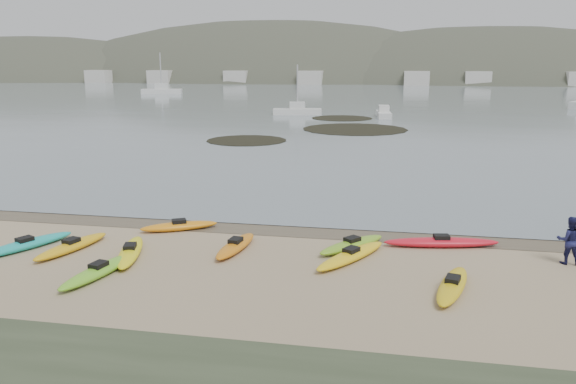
# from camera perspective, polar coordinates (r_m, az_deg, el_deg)

# --- Properties ---
(ground) EXTENTS (600.00, 600.00, 0.00)m
(ground) POSITION_cam_1_polar(r_m,az_deg,el_deg) (23.57, 0.00, -3.55)
(ground) COLOR tan
(ground) RESTS_ON ground
(wet_sand) EXTENTS (60.00, 60.00, 0.00)m
(wet_sand) POSITION_cam_1_polar(r_m,az_deg,el_deg) (23.29, -0.14, -3.75)
(wet_sand) COLOR brown
(wet_sand) RESTS_ON ground
(water) EXTENTS (1200.00, 1200.00, 0.00)m
(water) POSITION_cam_1_polar(r_m,az_deg,el_deg) (322.29, 10.12, 11.75)
(water) COLOR slate
(water) RESTS_ON ground
(kayaks) EXTENTS (24.09, 9.19, 0.34)m
(kayaks) POSITION_cam_1_polar(r_m,az_deg,el_deg) (20.17, -4.26, -6.00)
(kayaks) COLOR yellow
(kayaks) RESTS_ON ground
(person_east) EXTENTS (0.85, 0.68, 1.67)m
(person_east) POSITION_cam_1_polar(r_m,az_deg,el_deg) (21.41, 26.67, -4.40)
(person_east) COLOR #1B1D50
(person_east) RESTS_ON ground
(kelp_mats) EXTENTS (17.49, 28.23, 0.04)m
(kelp_mats) POSITION_cam_1_polar(r_m,az_deg,el_deg) (58.35, 4.32, 6.47)
(kelp_mats) COLOR black
(kelp_mats) RESTS_ON water
(moored_boats) EXTENTS (103.19, 63.28, 1.21)m
(moored_boats) POSITION_cam_1_polar(r_m,az_deg,el_deg) (100.94, 12.94, 9.28)
(moored_boats) COLOR silver
(moored_boats) RESTS_ON ground
(far_hills) EXTENTS (550.00, 135.00, 80.00)m
(far_hills) POSITION_cam_1_polar(r_m,az_deg,el_deg) (220.18, 19.92, 6.45)
(far_hills) COLOR #384235
(far_hills) RESTS_ON ground
(far_town) EXTENTS (199.00, 5.00, 4.00)m
(far_town) POSITION_cam_1_polar(r_m,az_deg,el_deg) (167.27, 11.50, 11.26)
(far_town) COLOR beige
(far_town) RESTS_ON ground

